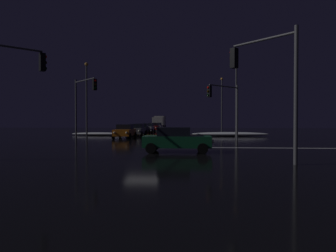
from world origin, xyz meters
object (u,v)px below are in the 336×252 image
object	(u,v)px
sedan_silver	(157,126)
streetlamp_left_near	(87,94)
traffic_signal_ne	(225,101)
traffic_signal_se	(267,74)
sedan_white	(148,128)
sedan_gray	(137,130)
streetlamp_right_near	(236,94)
box_truck	(159,122)
traffic_signal_nw	(83,97)
sedan_red	(154,127)
streetlamp_right_far	(222,101)
sedan_orange	(125,131)
sedan_green_crossing	(177,139)
sedan_black	(142,129)

from	to	relation	value
sedan_silver	streetlamp_left_near	distance (m)	27.46
traffic_signal_ne	traffic_signal_se	distance (m)	14.26
sedan_white	sedan_gray	bearing A→B (deg)	-89.46
traffic_signal_se	streetlamp_right_near	world-z (taller)	streetlamp_right_near
box_truck	traffic_signal_nw	bearing A→B (deg)	-94.75
sedan_red	box_truck	size ratio (longest dim) A/B	0.52
sedan_silver	streetlamp_right_near	distance (m)	29.52
sedan_silver	streetlamp_right_far	xyz separation A→B (m)	(12.30, -10.49, 4.57)
traffic_signal_ne	traffic_signal_se	bearing A→B (deg)	-88.70
sedan_orange	streetlamp_left_near	xyz separation A→B (m)	(-5.29, 2.57, 4.43)
sedan_gray	streetlamp_left_near	size ratio (longest dim) A/B	0.48
streetlamp_right_far	traffic_signal_se	bearing A→B (deg)	-92.68
sedan_silver	streetlamp_left_near	size ratio (longest dim) A/B	0.48
box_truck	streetlamp_right_near	size ratio (longest dim) A/B	0.94
sedan_silver	streetlamp_right_far	size ratio (longest dim) A/B	0.46
sedan_white	streetlamp_left_near	bearing A→B (deg)	-111.73
sedan_green_crossing	traffic_signal_ne	size ratio (longest dim) A/B	0.78
box_truck	streetlamp_left_near	world-z (taller)	streetlamp_left_near
sedan_red	streetlamp_right_far	size ratio (longest dim) A/B	0.46
sedan_orange	box_truck	bearing A→B (deg)	89.88
sedan_gray	sedan_green_crossing	distance (m)	20.81
sedan_red	traffic_signal_se	size ratio (longest dim) A/B	0.70
traffic_signal_se	streetlamp_right_near	distance (m)	20.88
sedan_gray	sedan_red	world-z (taller)	same
sedan_black	sedan_orange	bearing A→B (deg)	-90.61
sedan_white	sedan_red	bearing A→B (deg)	87.87
sedan_gray	streetlamp_left_near	xyz separation A→B (m)	(-5.64, -3.01, 4.43)
box_truck	sedan_black	bearing A→B (deg)	-89.90
streetlamp_right_far	streetlamp_right_near	distance (m)	16.00
sedan_gray	streetlamp_right_near	bearing A→B (deg)	-13.67
sedan_red	streetlamp_left_near	size ratio (longest dim) A/B	0.48
sedan_black	box_truck	xyz separation A→B (m)	(-0.04, 25.71, 0.91)
sedan_black	streetlamp_right_far	size ratio (longest dim) A/B	0.46
box_truck	sedan_orange	bearing A→B (deg)	-90.12
traffic_signal_nw	sedan_silver	bearing A→B (deg)	83.52
traffic_signal_nw	streetlamp_right_near	distance (m)	17.31
sedan_black	traffic_signal_ne	world-z (taller)	traffic_signal_ne
sedan_white	streetlamp_right_far	bearing A→B (deg)	9.62
sedan_gray	sedan_white	xyz separation A→B (m)	(-0.10, 10.88, 0.00)
traffic_signal_ne	streetlamp_right_near	bearing A→B (deg)	72.65
sedan_orange	traffic_signal_nw	xyz separation A→B (m)	(-3.32, -3.90, 3.54)
sedan_orange	traffic_signal_nw	size ratio (longest dim) A/B	0.69
sedan_white	traffic_signal_se	distance (m)	36.47
sedan_white	traffic_signal_se	world-z (taller)	traffic_signal_se
sedan_white	traffic_signal_se	xyz separation A→B (m)	(10.76, -34.68, 3.45)
traffic_signal_ne	sedan_orange	bearing A→B (deg)	159.59
traffic_signal_nw	streetlamp_right_far	size ratio (longest dim) A/B	0.67
box_truck	traffic_signal_se	xyz separation A→B (m)	(10.92, -55.17, 2.54)
sedan_red	box_truck	xyz separation A→B (m)	(-0.41, 13.99, 0.91)
sedan_black	sedan_green_crossing	size ratio (longest dim) A/B	1.00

